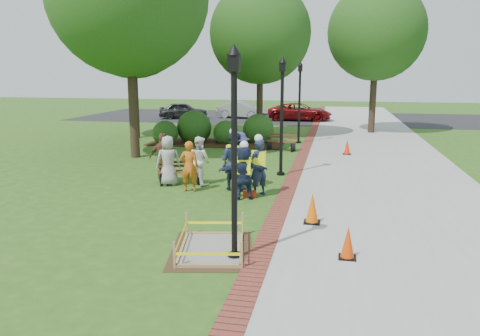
% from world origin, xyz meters
% --- Properties ---
extents(ground, '(100.00, 100.00, 0.00)m').
position_xyz_m(ground, '(0.00, 0.00, 0.00)').
color(ground, '#285116').
rests_on(ground, ground).
extents(sidewalk, '(6.00, 60.00, 0.02)m').
position_xyz_m(sidewalk, '(5.00, 10.00, 0.01)').
color(sidewalk, '#9E9E99').
rests_on(sidewalk, ground).
extents(brick_edging, '(0.50, 60.00, 0.03)m').
position_xyz_m(brick_edging, '(1.75, 10.00, 0.01)').
color(brick_edging, maroon).
rests_on(brick_edging, ground).
extents(mulch_bed, '(7.00, 3.00, 0.05)m').
position_xyz_m(mulch_bed, '(-3.00, 12.00, 0.02)').
color(mulch_bed, '#381E0F').
rests_on(mulch_bed, ground).
extents(parking_lot, '(36.00, 12.00, 0.01)m').
position_xyz_m(parking_lot, '(0.00, 27.00, 0.00)').
color(parking_lot, black).
rests_on(parking_lot, ground).
extents(wet_concrete_pad, '(2.10, 2.58, 0.55)m').
position_xyz_m(wet_concrete_pad, '(0.68, -2.69, 0.23)').
color(wet_concrete_pad, '#47331E').
rests_on(wet_concrete_pad, ground).
extents(bench_near, '(1.51, 0.93, 0.78)m').
position_xyz_m(bench_near, '(-1.93, 2.86, 0.25)').
color(bench_near, '#52341C').
rests_on(bench_near, ground).
extents(bench_far, '(1.52, 0.87, 0.78)m').
position_xyz_m(bench_far, '(0.62, 10.43, 0.25)').
color(bench_far, brown).
rests_on(bench_far, ground).
extents(cone_front, '(0.35, 0.35, 0.69)m').
position_xyz_m(cone_front, '(3.51, -2.58, 0.33)').
color(cone_front, black).
rests_on(cone_front, ground).
extents(cone_back, '(0.40, 0.40, 0.79)m').
position_xyz_m(cone_back, '(2.68, -0.44, 0.38)').
color(cone_back, black).
rests_on(cone_back, ground).
extents(cone_far, '(0.36, 0.36, 0.71)m').
position_xyz_m(cone_far, '(3.72, 9.88, 0.34)').
color(cone_far, black).
rests_on(cone_far, ground).
extents(toolbox, '(0.45, 0.30, 0.20)m').
position_xyz_m(toolbox, '(0.70, 1.68, 0.10)').
color(toolbox, '#B82A0E').
rests_on(toolbox, ground).
extents(lamp_near, '(0.28, 0.28, 4.26)m').
position_xyz_m(lamp_near, '(1.25, -3.00, 2.48)').
color(lamp_near, black).
rests_on(lamp_near, ground).
extents(lamp_mid, '(0.28, 0.28, 4.26)m').
position_xyz_m(lamp_mid, '(1.25, 5.00, 2.48)').
color(lamp_mid, black).
rests_on(lamp_mid, ground).
extents(lamp_far, '(0.28, 0.28, 4.26)m').
position_xyz_m(lamp_far, '(1.25, 13.00, 2.48)').
color(lamp_far, black).
rests_on(lamp_far, ground).
extents(tree_back, '(5.66, 5.66, 8.68)m').
position_xyz_m(tree_back, '(-1.19, 15.01, 5.83)').
color(tree_back, '#3D2D1E').
rests_on(tree_back, ground).
extents(tree_right, '(5.81, 5.81, 8.98)m').
position_xyz_m(tree_right, '(5.33, 18.27, 6.06)').
color(tree_right, '#3D2D1E').
rests_on(tree_right, ground).
extents(tree_far, '(6.55, 6.55, 9.88)m').
position_xyz_m(tree_far, '(-8.07, 13.26, 6.60)').
color(tree_far, '#3D2D1E').
rests_on(tree_far, ground).
extents(shrub_a, '(1.34, 1.34, 1.34)m').
position_xyz_m(shrub_a, '(-5.56, 11.23, 0.00)').
color(shrub_a, '#174915').
rests_on(shrub_a, ground).
extents(shrub_b, '(1.84, 1.84, 1.84)m').
position_xyz_m(shrub_b, '(-4.30, 12.25, 0.00)').
color(shrub_b, '#174915').
rests_on(shrub_b, ground).
extents(shrub_c, '(1.32, 1.32, 1.32)m').
position_xyz_m(shrub_c, '(-2.51, 12.10, 0.00)').
color(shrub_c, '#174915').
rests_on(shrub_c, ground).
extents(shrub_d, '(1.66, 1.66, 1.66)m').
position_xyz_m(shrub_d, '(-0.87, 12.74, 0.00)').
color(shrub_d, '#174915').
rests_on(shrub_d, ground).
extents(shrub_e, '(0.98, 0.98, 0.98)m').
position_xyz_m(shrub_e, '(-2.86, 12.84, 0.00)').
color(shrub_e, '#174915').
rests_on(shrub_e, ground).
extents(casual_person_a, '(0.63, 0.53, 1.67)m').
position_xyz_m(casual_person_a, '(-2.24, 2.68, 0.83)').
color(casual_person_a, '#9D9D9D').
rests_on(casual_person_a, ground).
extents(casual_person_b, '(0.56, 0.40, 1.62)m').
position_xyz_m(casual_person_b, '(-1.30, 2.03, 0.81)').
color(casual_person_b, '#C35D16').
rests_on(casual_person_b, ground).
extents(casual_person_c, '(0.62, 0.56, 1.63)m').
position_xyz_m(casual_person_c, '(-1.26, 3.01, 0.81)').
color(casual_person_c, white).
rests_on(casual_person_c, ground).
extents(casual_person_d, '(0.55, 0.36, 1.70)m').
position_xyz_m(casual_person_d, '(-2.56, 3.07, 0.85)').
color(casual_person_d, brown).
rests_on(casual_person_d, ground).
extents(casual_person_e, '(0.61, 0.41, 1.84)m').
position_xyz_m(casual_person_e, '(0.15, 2.77, 0.92)').
color(casual_person_e, '#35355D').
rests_on(casual_person_e, ground).
extents(hivis_worker_a, '(0.60, 0.50, 1.76)m').
position_xyz_m(hivis_worker_a, '(0.56, 1.48, 0.88)').
color(hivis_worker_a, '#17223E').
rests_on(hivis_worker_a, ground).
extents(hivis_worker_b, '(0.64, 0.66, 1.90)m').
position_xyz_m(hivis_worker_b, '(0.91, 1.99, 0.94)').
color(hivis_worker_b, '#1D254C').
rests_on(hivis_worker_b, ground).
extents(hivis_worker_c, '(0.67, 0.52, 2.01)m').
position_xyz_m(hivis_worker_c, '(0.01, 2.55, 0.99)').
color(hivis_worker_c, '#1D304C').
rests_on(hivis_worker_c, ground).
extents(parked_car_a, '(2.87, 4.70, 1.43)m').
position_xyz_m(parked_car_a, '(-8.92, 24.33, 0.00)').
color(parked_car_a, '#2A2A2D').
rests_on(parked_car_a, ground).
extents(parked_car_b, '(3.01, 4.84, 1.47)m').
position_xyz_m(parked_car_b, '(-4.36, 25.61, 0.00)').
color(parked_car_b, '#A0A1A5').
rests_on(parked_car_b, ground).
extents(parked_car_c, '(1.98, 4.54, 1.48)m').
position_xyz_m(parked_car_c, '(0.39, 24.77, 0.00)').
color(parked_car_c, maroon).
rests_on(parked_car_c, ground).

